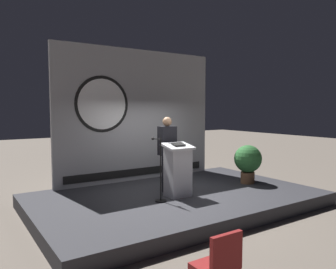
{
  "coord_description": "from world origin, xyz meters",
  "views": [
    {
      "loc": [
        -4.3,
        -6.16,
        2.27
      ],
      "look_at": [
        -0.11,
        0.19,
        1.67
      ],
      "focal_mm": 35.17,
      "sensor_mm": 36.0,
      "label": 1
    }
  ],
  "objects": [
    {
      "name": "potted_plant",
      "position": [
        2.17,
        -0.17,
        0.9
      ],
      "size": [
        0.72,
        0.72,
        1.01
      ],
      "color": "brown",
      "rests_on": "stage_platform"
    },
    {
      "name": "audience_chair_left",
      "position": [
        -1.82,
        -3.45,
        0.49
      ],
      "size": [
        0.44,
        0.45,
        0.89
      ],
      "color": "black",
      "rests_on": "ground"
    },
    {
      "name": "podium",
      "position": [
        -0.11,
        -0.21,
        0.89
      ],
      "size": [
        0.64,
        0.5,
        1.21
      ],
      "color": "silver",
      "rests_on": "stage_platform"
    },
    {
      "name": "speaker_person",
      "position": [
        -0.08,
        0.27,
        1.21
      ],
      "size": [
        0.4,
        0.26,
        1.77
      ],
      "color": "black",
      "rests_on": "stage_platform"
    },
    {
      "name": "stage_platform",
      "position": [
        0.0,
        0.0,
        0.15
      ],
      "size": [
        6.4,
        4.0,
        0.3
      ],
      "primitive_type": "cube",
      "color": "#333338",
      "rests_on": "ground"
    },
    {
      "name": "banner_display",
      "position": [
        -0.04,
        1.85,
        2.08
      ],
      "size": [
        4.68,
        0.12,
        3.56
      ],
      "color": "#9E9EA3",
      "rests_on": "stage_platform"
    },
    {
      "name": "ground_plane",
      "position": [
        0.0,
        0.0,
        0.0
      ],
      "size": [
        40.0,
        40.0,
        0.0
      ],
      "primitive_type": "plane",
      "color": "#6B6056"
    },
    {
      "name": "microphone_stand",
      "position": [
        -0.66,
        -0.31,
        0.77
      ],
      "size": [
        0.24,
        0.47,
        1.37
      ],
      "color": "black",
      "rests_on": "stage_platform"
    }
  ]
}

